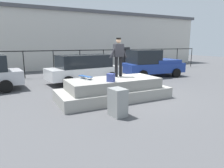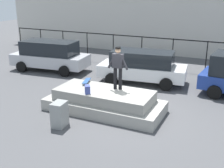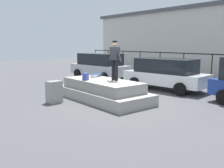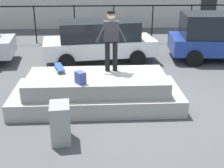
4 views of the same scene
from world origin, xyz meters
TOP-DOWN VIEW (x-y plane):
  - ground_plane at (0.00, 0.00)m, footprint 60.00×60.00m
  - concrete_ledge at (-0.92, -0.23)m, footprint 4.79×2.07m
  - skateboarder at (-0.49, 0.14)m, footprint 0.89×0.24m
  - skateboard at (-2.01, 0.26)m, footprint 0.41×0.82m
  - backpack at (-1.35, -0.82)m, footprint 0.32×0.34m
  - car_white_hatchback_mid at (-0.79, 3.95)m, footprint 4.71×2.45m
  - car_blue_pickup_far at (4.25, 3.99)m, footprint 4.51×2.55m
  - utility_box at (-1.76, -2.15)m, footprint 0.50×0.64m
  - fence_row at (0.00, 7.25)m, footprint 24.06×0.06m

SIDE VIEW (x-z plane):
  - ground_plane at x=0.00m, z-range 0.00..0.00m
  - concrete_ledge at x=-0.92m, z-range -0.04..0.85m
  - utility_box at x=-1.76m, z-range 0.00..0.93m
  - car_white_hatchback_mid at x=-0.79m, z-range 0.05..1.75m
  - car_blue_pickup_far at x=4.25m, z-range -0.02..1.91m
  - skateboard at x=-2.01m, z-range 0.93..1.05m
  - backpack at x=-1.35m, z-range 0.89..1.21m
  - fence_row at x=0.00m, z-range 0.36..2.26m
  - skateboarder at x=-0.49m, z-range 1.03..2.75m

